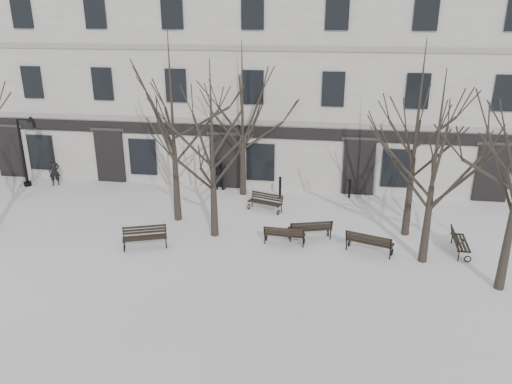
% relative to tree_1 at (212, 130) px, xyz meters
% --- Properties ---
extents(ground, '(100.00, 100.00, 0.00)m').
position_rel_tree_1_xyz_m(ground, '(2.68, -1.87, -4.59)').
color(ground, white).
rests_on(ground, ground).
extents(building, '(40.40, 10.20, 11.40)m').
position_rel_tree_1_xyz_m(building, '(2.68, 11.09, 0.92)').
color(building, beige).
rests_on(building, ground).
extents(tree_1, '(5.14, 5.14, 7.35)m').
position_rel_tree_1_xyz_m(tree_1, '(0.00, 0.00, 0.00)').
color(tree_1, black).
rests_on(tree_1, ground).
extents(tree_2, '(5.07, 5.07, 7.24)m').
position_rel_tree_1_xyz_m(tree_2, '(8.41, -1.06, -0.07)').
color(tree_2, black).
rests_on(tree_2, ground).
extents(tree_4, '(5.83, 5.83, 8.32)m').
position_rel_tree_1_xyz_m(tree_4, '(-2.06, 1.40, 0.61)').
color(tree_4, black).
rests_on(tree_4, ground).
extents(tree_5, '(5.43, 5.43, 7.75)m').
position_rel_tree_1_xyz_m(tree_5, '(0.31, 5.13, 0.25)').
color(tree_5, black).
rests_on(tree_5, ground).
extents(tree_6, '(5.68, 5.68, 8.11)m').
position_rel_tree_1_xyz_m(tree_6, '(8.05, 1.34, 0.48)').
color(tree_6, black).
rests_on(tree_6, ground).
extents(bench_0, '(1.83, 1.18, 0.88)m').
position_rel_tree_1_xyz_m(bench_0, '(-2.51, -1.57, -4.11)').
color(bench_0, black).
rests_on(bench_0, ground).
extents(bench_1, '(1.70, 0.71, 0.84)m').
position_rel_tree_1_xyz_m(bench_1, '(3.03, -0.46, -4.14)').
color(bench_1, black).
rests_on(bench_1, ground).
extents(bench_2, '(1.93, 1.20, 0.92)m').
position_rel_tree_1_xyz_m(bench_2, '(6.40, -0.73, -4.09)').
color(bench_2, black).
rests_on(bench_2, ground).
extents(bench_3, '(1.74, 1.08, 0.83)m').
position_rel_tree_1_xyz_m(bench_3, '(1.77, 3.08, -4.14)').
color(bench_3, black).
rests_on(bench_3, ground).
extents(bench_4, '(1.89, 1.14, 0.90)m').
position_rel_tree_1_xyz_m(bench_4, '(4.04, 0.18, -4.10)').
color(bench_4, black).
rests_on(bench_4, ground).
extents(bench_5, '(0.71, 1.73, 0.85)m').
position_rel_tree_1_xyz_m(bench_5, '(9.91, -0.09, -4.13)').
color(bench_5, black).
rests_on(bench_5, ground).
extents(lamp_post, '(1.21, 0.45, 3.85)m').
position_rel_tree_1_xyz_m(lamp_post, '(-11.31, 4.62, -2.37)').
color(lamp_post, black).
rests_on(lamp_post, ground).
extents(bollard_a, '(0.15, 0.15, 1.19)m').
position_rel_tree_1_xyz_m(bollard_a, '(2.28, 4.75, -3.96)').
color(bollard_a, black).
rests_on(bollard_a, ground).
extents(bollard_b, '(0.13, 0.13, 1.01)m').
position_rel_tree_1_xyz_m(bollard_b, '(5.77, 5.45, -4.05)').
color(bollard_b, black).
rests_on(bollard_b, ground).
extents(pedestrian_a, '(0.68, 0.58, 1.57)m').
position_rel_tree_1_xyz_m(pedestrian_a, '(-10.10, 4.96, -4.59)').
color(pedestrian_a, black).
rests_on(pedestrian_a, ground).
extents(pedestrian_b, '(0.81, 0.66, 1.58)m').
position_rel_tree_1_xyz_m(pedestrian_b, '(-1.12, 5.75, -4.59)').
color(pedestrian_b, black).
rests_on(pedestrian_b, ground).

